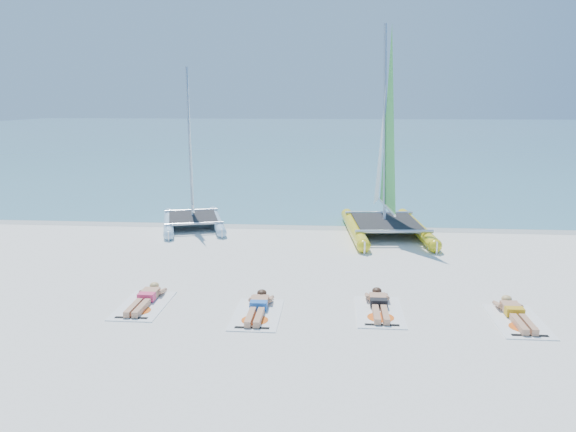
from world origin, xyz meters
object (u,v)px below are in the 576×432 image
object	(u,v)px
sunbather_b	(258,306)
sunbather_a	(146,298)
sunbather_c	(379,304)
towel_b	(257,314)
towel_a	(143,305)
towel_c	(379,312)
catamaran_blue	(191,178)
towel_d	(518,321)
catamaran_yellow	(385,165)
sunbather_d	(515,313)

from	to	relation	value
sunbather_b	sunbather_a	bearing A→B (deg)	173.14
sunbather_c	towel_b	bearing A→B (deg)	-167.93
towel_a	towel_c	bearing A→B (deg)	0.58
catamaran_blue	towel_d	distance (m)	12.25
towel_a	sunbather_b	size ratio (longest dim) A/B	1.07
towel_a	catamaran_blue	bearing A→B (deg)	96.43
catamaran_yellow	sunbather_c	size ratio (longest dim) A/B	4.21
catamaran_yellow	towel_a	distance (m)	10.06
sunbather_c	sunbather_a	bearing A→B (deg)	-179.42
towel_d	sunbather_d	xyz separation A→B (m)	(0.00, 0.19, 0.11)
towel_c	sunbather_c	world-z (taller)	sunbather_c
catamaran_blue	towel_b	world-z (taller)	catamaran_blue
sunbather_d	towel_d	bearing A→B (deg)	-90.00
sunbather_a	towel_b	world-z (taller)	sunbather_a
catamaran_blue	towel_c	size ratio (longest dim) A/B	3.16
catamaran_blue	sunbather_a	world-z (taller)	catamaran_blue
sunbather_d	sunbather_b	bearing A→B (deg)	-179.18
sunbather_b	catamaran_yellow	bearing A→B (deg)	67.42
catamaran_yellow	towel_c	distance (m)	8.13
sunbather_b	sunbather_c	distance (m)	2.63
sunbather_b	towel_d	world-z (taller)	sunbather_b
sunbather_a	sunbather_c	distance (m)	5.19
towel_a	sunbather_c	bearing A→B (deg)	2.70
towel_a	towel_d	size ratio (longest dim) A/B	1.00
towel_d	towel_b	bearing A→B (deg)	-179.18
sunbather_a	sunbather_d	world-z (taller)	same
catamaran_yellow	sunbather_d	distance (m)	8.43
sunbather_a	sunbather_b	world-z (taller)	same
sunbather_a	towel_c	xyz separation A→B (m)	(5.19, -0.14, -0.11)
sunbather_c	towel_d	distance (m)	2.85
catamaran_blue	sunbather_c	size ratio (longest dim) A/B	3.39
sunbather_a	sunbather_b	distance (m)	2.61
sunbather_c	towel_d	xyz separation A→B (m)	(2.80, -0.48, -0.11)
towel_c	sunbather_d	xyz separation A→B (m)	(2.80, -0.10, 0.11)
sunbather_b	towel_c	world-z (taller)	sunbather_b
towel_d	towel_a	bearing A→B (deg)	178.32
sunbather_b	sunbather_c	size ratio (longest dim) A/B	1.00
towel_d	catamaran_yellow	bearing A→B (deg)	104.62
sunbather_b	sunbather_d	distance (m)	5.41
sunbather_a	catamaran_yellow	bearing A→B (deg)	52.33
catamaran_yellow	sunbather_d	bearing A→B (deg)	-79.99
catamaran_yellow	sunbather_a	bearing A→B (deg)	-132.62
towel_a	towel_b	xyz separation A→B (m)	(2.59, -0.31, 0.00)
sunbather_a	sunbather_c	world-z (taller)	same
catamaran_blue	sunbather_b	xyz separation A→B (m)	(3.49, -8.12, -1.63)
sunbather_d	towel_a	bearing A→B (deg)	179.70
sunbather_c	towel_c	bearing A→B (deg)	-90.00
sunbather_c	sunbather_d	xyz separation A→B (m)	(2.80, -0.29, 0.00)
towel_b	sunbather_b	distance (m)	0.22
catamaran_yellow	towel_c	xyz separation A→B (m)	(-0.70, -7.77, -2.28)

